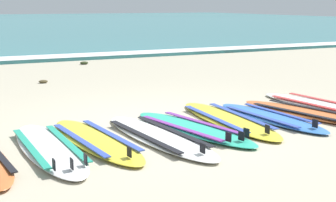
{
  "coord_description": "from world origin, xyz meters",
  "views": [
    {
      "loc": [
        -2.62,
        -5.6,
        1.66
      ],
      "look_at": [
        0.23,
        0.52,
        0.25
      ],
      "focal_mm": 50.07,
      "sensor_mm": 36.0,
      "label": 1
    }
  ],
  "objects_px": {
    "surfboard_5": "(228,119)",
    "surfboard_7": "(304,113)",
    "surfboard_1": "(49,148)",
    "surfboard_4": "(192,128)",
    "surfboard_3": "(158,136)",
    "surfboard_2": "(95,140)",
    "surfboard_6": "(270,117)",
    "surfboard_8": "(321,105)"
  },
  "relations": [
    {
      "from": "surfboard_6",
      "to": "surfboard_8",
      "type": "distance_m",
      "value": 1.29
    },
    {
      "from": "surfboard_3",
      "to": "surfboard_7",
      "type": "distance_m",
      "value": 2.54
    },
    {
      "from": "surfboard_6",
      "to": "surfboard_3",
      "type": "bearing_deg",
      "value": -173.54
    },
    {
      "from": "surfboard_3",
      "to": "surfboard_4",
      "type": "distance_m",
      "value": 0.58
    },
    {
      "from": "surfboard_6",
      "to": "surfboard_8",
      "type": "relative_size",
      "value": 0.88
    },
    {
      "from": "surfboard_1",
      "to": "surfboard_6",
      "type": "distance_m",
      "value": 3.21
    },
    {
      "from": "surfboard_5",
      "to": "surfboard_6",
      "type": "distance_m",
      "value": 0.65
    },
    {
      "from": "surfboard_1",
      "to": "surfboard_6",
      "type": "xyz_separation_m",
      "value": [
        3.21,
        0.13,
        -0.0
      ]
    },
    {
      "from": "surfboard_1",
      "to": "surfboard_7",
      "type": "bearing_deg",
      "value": 2.21
    },
    {
      "from": "surfboard_4",
      "to": "surfboard_7",
      "type": "relative_size",
      "value": 1.0
    },
    {
      "from": "surfboard_7",
      "to": "surfboard_8",
      "type": "xyz_separation_m",
      "value": [
        0.6,
        0.3,
        -0.0
      ]
    },
    {
      "from": "surfboard_6",
      "to": "surfboard_8",
      "type": "xyz_separation_m",
      "value": [
        1.25,
        0.32,
        -0.0
      ]
    },
    {
      "from": "surfboard_5",
      "to": "surfboard_8",
      "type": "relative_size",
      "value": 0.99
    },
    {
      "from": "surfboard_7",
      "to": "surfboard_6",
      "type": "bearing_deg",
      "value": -178.54
    },
    {
      "from": "surfboard_4",
      "to": "surfboard_8",
      "type": "bearing_deg",
      "value": 8.37
    },
    {
      "from": "surfboard_3",
      "to": "surfboard_7",
      "type": "height_order",
      "value": "same"
    },
    {
      "from": "surfboard_4",
      "to": "surfboard_3",
      "type": "bearing_deg",
      "value": -164.68
    },
    {
      "from": "surfboard_1",
      "to": "surfboard_3",
      "type": "distance_m",
      "value": 1.34
    },
    {
      "from": "surfboard_2",
      "to": "surfboard_4",
      "type": "distance_m",
      "value": 1.32
    },
    {
      "from": "surfboard_1",
      "to": "surfboard_2",
      "type": "relative_size",
      "value": 1.01
    },
    {
      "from": "surfboard_5",
      "to": "surfboard_8",
      "type": "bearing_deg",
      "value": 4.98
    },
    {
      "from": "surfboard_6",
      "to": "surfboard_1",
      "type": "bearing_deg",
      "value": -177.64
    },
    {
      "from": "surfboard_7",
      "to": "surfboard_8",
      "type": "bearing_deg",
      "value": 26.83
    },
    {
      "from": "surfboard_7",
      "to": "surfboard_4",
      "type": "bearing_deg",
      "value": -177.82
    },
    {
      "from": "surfboard_7",
      "to": "surfboard_1",
      "type": "bearing_deg",
      "value": -177.79
    },
    {
      "from": "surfboard_2",
      "to": "surfboard_1",
      "type": "bearing_deg",
      "value": -171.26
    },
    {
      "from": "surfboard_6",
      "to": "surfboard_7",
      "type": "distance_m",
      "value": 0.65
    },
    {
      "from": "surfboard_2",
      "to": "surfboard_4",
      "type": "height_order",
      "value": "same"
    },
    {
      "from": "surfboard_5",
      "to": "surfboard_6",
      "type": "bearing_deg",
      "value": -13.86
    },
    {
      "from": "surfboard_3",
      "to": "surfboard_4",
      "type": "height_order",
      "value": "same"
    },
    {
      "from": "surfboard_4",
      "to": "surfboard_8",
      "type": "distance_m",
      "value": 2.59
    },
    {
      "from": "surfboard_1",
      "to": "surfboard_3",
      "type": "xyz_separation_m",
      "value": [
        1.33,
        -0.08,
        -0.0
      ]
    },
    {
      "from": "surfboard_2",
      "to": "surfboard_7",
      "type": "height_order",
      "value": "same"
    },
    {
      "from": "surfboard_1",
      "to": "surfboard_4",
      "type": "relative_size",
      "value": 1.01
    },
    {
      "from": "surfboard_3",
      "to": "surfboard_7",
      "type": "bearing_deg",
      "value": 5.18
    },
    {
      "from": "surfboard_2",
      "to": "surfboard_6",
      "type": "xyz_separation_m",
      "value": [
        2.64,
        0.04,
        0.0
      ]
    },
    {
      "from": "surfboard_6",
      "to": "surfboard_5",
      "type": "bearing_deg",
      "value": 166.14
    },
    {
      "from": "surfboard_4",
      "to": "surfboard_7",
      "type": "height_order",
      "value": "same"
    },
    {
      "from": "surfboard_5",
      "to": "surfboard_3",
      "type": "bearing_deg",
      "value": -163.6
    },
    {
      "from": "surfboard_5",
      "to": "surfboard_7",
      "type": "relative_size",
      "value": 1.05
    },
    {
      "from": "surfboard_4",
      "to": "surfboard_7",
      "type": "distance_m",
      "value": 1.97
    },
    {
      "from": "surfboard_2",
      "to": "surfboard_8",
      "type": "height_order",
      "value": "same"
    }
  ]
}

